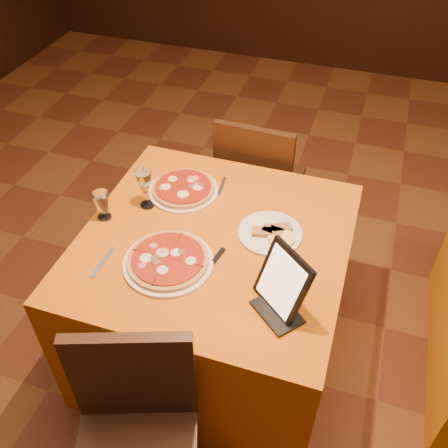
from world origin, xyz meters
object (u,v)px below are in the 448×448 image
(chair_main_far, at_px, (261,181))
(pizza_far, at_px, (183,189))
(wine_glass, at_px, (145,189))
(tablet, at_px, (283,281))
(pizza_near, at_px, (168,261))
(main_table, at_px, (215,296))
(water_glass, at_px, (102,206))

(chair_main_far, distance_m, pizza_far, 0.69)
(wine_glass, relative_size, tablet, 0.78)
(chair_main_far, distance_m, pizza_near, 1.07)
(pizza_near, distance_m, wine_glass, 0.39)
(main_table, distance_m, pizza_near, 0.45)
(pizza_near, height_order, tablet, tablet)
(wine_glass, relative_size, water_glass, 1.46)
(main_table, xyz_separation_m, tablet, (0.34, -0.25, 0.49))
(main_table, relative_size, wine_glass, 5.79)
(pizza_near, relative_size, tablet, 1.47)
(main_table, bearing_deg, tablet, -35.94)
(wine_glass, bearing_deg, pizza_near, -52.76)
(wine_glass, bearing_deg, pizza_far, 49.75)
(chair_main_far, xyz_separation_m, pizza_near, (-0.12, -1.02, 0.31))
(wine_glass, bearing_deg, main_table, -16.64)
(water_glass, relative_size, tablet, 0.53)
(pizza_far, bearing_deg, main_table, -46.40)
(chair_main_far, relative_size, pizza_far, 2.84)
(chair_main_far, bearing_deg, main_table, 92.68)
(main_table, xyz_separation_m, pizza_far, (-0.23, 0.25, 0.39))
(main_table, xyz_separation_m, wine_glass, (-0.35, 0.11, 0.47))
(chair_main_far, height_order, water_glass, chair_main_far)
(water_glass, bearing_deg, main_table, 3.03)
(water_glass, bearing_deg, pizza_near, -24.57)
(main_table, xyz_separation_m, chair_main_far, (0.00, 0.82, 0.08))
(pizza_near, height_order, water_glass, water_glass)
(water_glass, bearing_deg, chair_main_far, 59.63)
(main_table, relative_size, pizza_far, 3.43)
(main_table, relative_size, chair_main_far, 1.21)
(water_glass, height_order, tablet, tablet)
(wine_glass, bearing_deg, water_glass, -137.30)
(pizza_far, xyz_separation_m, water_glass, (-0.26, -0.27, 0.05))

